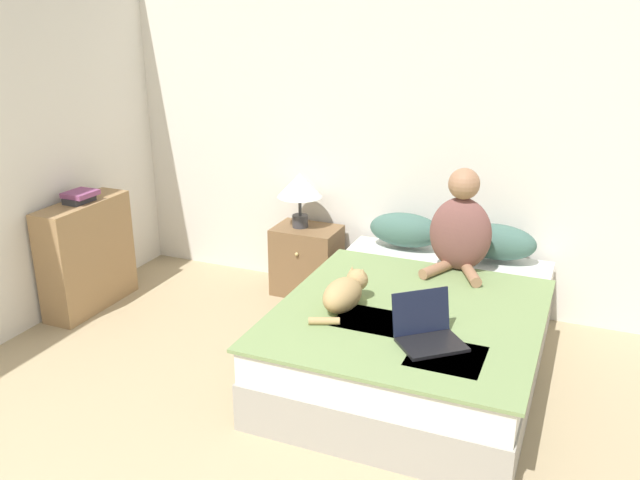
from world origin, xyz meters
TOP-DOWN VIEW (x-y plane):
  - wall_back at (0.00, 3.67)m, footprint 5.15×0.05m
  - bed at (0.52, 2.61)m, footprint 1.46×1.97m
  - pillow_near at (0.20, 3.45)m, footprint 0.52×0.25m
  - pillow_far at (0.84, 3.45)m, footprint 0.52×0.25m
  - person_sitting at (0.64, 3.16)m, footprint 0.40×0.39m
  - cat_tabby at (0.17, 2.32)m, footprint 0.23×0.50m
  - laptop_open at (0.71, 2.11)m, footprint 0.43×0.42m
  - nightstand at (-0.55, 3.42)m, footprint 0.49×0.37m
  - table_lamp at (-0.61, 3.42)m, footprint 0.33×0.33m
  - bookshelf at (-1.92, 2.57)m, footprint 0.25×0.75m
  - book_stack_top at (-1.91, 2.57)m, footprint 0.19×0.22m

SIDE VIEW (x-z plane):
  - bed at x=0.52m, z-range 0.00..0.47m
  - nightstand at x=-0.55m, z-range 0.00..0.53m
  - bookshelf at x=-1.92m, z-range 0.00..0.80m
  - laptop_open at x=0.71m, z-range 0.41..0.65m
  - cat_tabby at x=0.17m, z-range 0.48..0.68m
  - pillow_near at x=0.20m, z-range 0.48..0.72m
  - pillow_far at x=0.84m, z-range 0.48..0.72m
  - person_sitting at x=0.64m, z-range 0.42..1.10m
  - table_lamp at x=-0.61m, z-range 0.63..1.04m
  - book_stack_top at x=-1.91m, z-range 0.80..0.88m
  - wall_back at x=0.00m, z-range 0.00..2.55m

